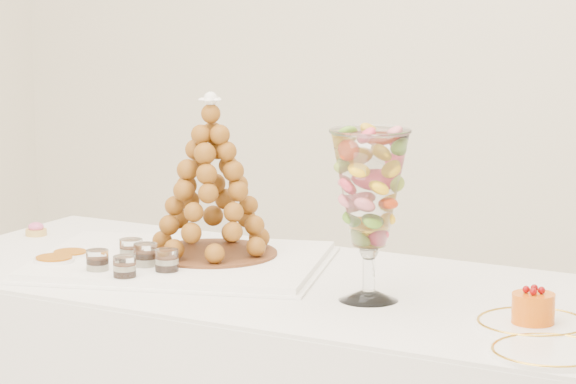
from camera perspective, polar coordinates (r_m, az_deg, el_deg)
The scene contains 14 objects.
lace_tray at distance 3.29m, azimuth -4.55°, elevation -2.92°, with size 0.67×0.50×0.02m, color white.
macaron_vase at distance 2.93m, azimuth 3.44°, elevation 0.05°, with size 0.17×0.17×0.37m.
cake_plate at distance 2.81m, azimuth 10.19°, elevation -5.45°, with size 0.23×0.23×0.01m, color white.
spare_plate at distance 2.63m, azimuth 10.90°, elevation -6.61°, with size 0.23×0.23×0.01m, color white.
pink_tart at distance 3.70m, azimuth -10.50°, elevation -1.57°, with size 0.06×0.06×0.04m.
verrine_a at distance 3.26m, azimuth -6.58°, elevation -2.62°, with size 0.06×0.06×0.07m, color white.
verrine_b at distance 3.21m, azimuth -5.98°, elevation -2.82°, with size 0.06×0.06×0.08m, color white.
verrine_c at distance 3.15m, azimuth -5.09°, elevation -3.06°, with size 0.05×0.05×0.07m, color white.
verrine_d at distance 3.18m, azimuth -7.97°, elevation -3.03°, with size 0.05×0.05×0.07m, color white.
verrine_e at distance 3.10m, azimuth -6.85°, elevation -3.32°, with size 0.05×0.05×0.07m, color white.
ramekin_back at distance 3.35m, azimuth -9.10°, elevation -2.75°, with size 0.09×0.09×0.03m, color white.
ramekin_front at distance 3.29m, azimuth -9.75°, elevation -3.00°, with size 0.10×0.10×0.03m, color white.
croquembouche at distance 3.28m, azimuth -3.22°, elevation 0.65°, with size 0.32×0.32×0.39m.
mousse_cake at distance 2.79m, azimuth 10.22°, elevation -4.78°, with size 0.09×0.09×0.08m.
Camera 1 is at (1.59, -2.33, 1.49)m, focal length 85.00 mm.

